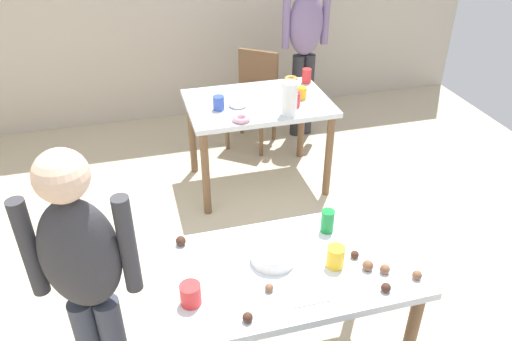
# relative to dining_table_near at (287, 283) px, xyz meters

# --- Properties ---
(dining_table_near) EXTENTS (1.19, 0.68, 0.75)m
(dining_table_near) POSITION_rel_dining_table_near_xyz_m (0.00, 0.00, 0.00)
(dining_table_near) COLOR silver
(dining_table_near) RESTS_ON ground_plane
(dining_table_far) EXTENTS (1.10, 0.75, 0.75)m
(dining_table_far) POSITION_rel_dining_table_near_xyz_m (0.36, 1.82, 0.00)
(dining_table_far) COLOR silver
(dining_table_far) RESTS_ON ground_plane
(chair_far_table) EXTENTS (0.56, 0.56, 0.87)m
(chair_far_table) POSITION_rel_dining_table_near_xyz_m (0.52, 2.53, -0.14)
(chair_far_table) COLOR brown
(chair_far_table) RESTS_ON ground_plane
(person_girl_near) EXTENTS (0.45, 0.26, 1.50)m
(person_girl_near) POSITION_rel_dining_table_near_xyz_m (-0.87, -0.00, 0.26)
(person_girl_near) COLOR #383D4C
(person_girl_near) RESTS_ON ground_plane
(person_adult_far) EXTENTS (0.45, 0.22, 1.60)m
(person_adult_far) POSITION_rel_dining_table_near_xyz_m (1.01, 2.56, 0.33)
(person_adult_far) COLOR #28282D
(person_adult_far) RESTS_ON ground_plane
(mixing_bowl) EXTENTS (0.21, 0.21, 0.07)m
(mixing_bowl) POSITION_rel_dining_table_near_xyz_m (-0.05, 0.05, 0.14)
(mixing_bowl) COLOR white
(mixing_bowl) RESTS_ON dining_table_near
(soda_can) EXTENTS (0.07, 0.07, 0.12)m
(soda_can) POSITION_rel_dining_table_near_xyz_m (0.27, 0.19, 0.17)
(soda_can) COLOR #198438
(soda_can) RESTS_ON dining_table_near
(fork_near) EXTENTS (0.17, 0.02, 0.01)m
(fork_near) POSITION_rel_dining_table_near_xyz_m (0.02, -0.25, 0.11)
(fork_near) COLOR silver
(fork_near) RESTS_ON dining_table_near
(cup_near_0) EXTENTS (0.09, 0.09, 0.10)m
(cup_near_0) POSITION_rel_dining_table_near_xyz_m (-0.47, -0.11, 0.16)
(cup_near_0) COLOR red
(cup_near_0) RESTS_ON dining_table_near
(cup_near_1) EXTENTS (0.08, 0.08, 0.11)m
(cup_near_1) POSITION_rel_dining_table_near_xyz_m (0.21, -0.06, 0.16)
(cup_near_1) COLOR yellow
(cup_near_1) RESTS_ON dining_table_near
(cake_ball_0) EXTENTS (0.04, 0.04, 0.04)m
(cake_ball_0) POSITION_rel_dining_table_near_xyz_m (-0.13, -0.13, 0.13)
(cake_ball_0) COLOR brown
(cake_ball_0) RESTS_ON dining_table_near
(cake_ball_1) EXTENTS (0.04, 0.04, 0.04)m
(cake_ball_1) POSITION_rel_dining_table_near_xyz_m (0.36, -0.27, 0.13)
(cake_ball_1) COLOR #3D2319
(cake_ball_1) RESTS_ON dining_table_near
(cake_ball_2) EXTENTS (0.04, 0.04, 0.04)m
(cake_ball_2) POSITION_rel_dining_table_near_xyz_m (0.32, -0.03, 0.13)
(cake_ball_2) COLOR #3D2319
(cake_ball_2) RESTS_ON dining_table_near
(cake_ball_3) EXTENTS (0.04, 0.04, 0.04)m
(cake_ball_3) POSITION_rel_dining_table_near_xyz_m (-0.26, -0.27, 0.13)
(cake_ball_3) COLOR #3D2319
(cake_ball_3) RESTS_ON dining_table_near
(cake_ball_4) EXTENTS (0.05, 0.05, 0.05)m
(cake_ball_4) POSITION_rel_dining_table_near_xyz_m (0.41, -0.16, 0.13)
(cake_ball_4) COLOR brown
(cake_ball_4) RESTS_ON dining_table_near
(cake_ball_5) EXTENTS (0.05, 0.05, 0.05)m
(cake_ball_5) POSITION_rel_dining_table_near_xyz_m (0.34, -0.12, 0.14)
(cake_ball_5) COLOR brown
(cake_ball_5) RESTS_ON dining_table_near
(cake_ball_6) EXTENTS (0.04, 0.04, 0.04)m
(cake_ball_6) POSITION_rel_dining_table_near_xyz_m (0.53, -0.23, 0.13)
(cake_ball_6) COLOR brown
(cake_ball_6) RESTS_ON dining_table_near
(cake_ball_7) EXTENTS (0.05, 0.05, 0.05)m
(cake_ball_7) POSITION_rel_dining_table_near_xyz_m (-0.46, 0.28, 0.13)
(cake_ball_7) COLOR #3D2319
(cake_ball_7) RESTS_ON dining_table_near
(pitcher_far) EXTENTS (0.12, 0.12, 0.25)m
(pitcher_far) POSITION_rel_dining_table_near_xyz_m (0.51, 1.52, 0.24)
(pitcher_far) COLOR white
(pitcher_far) RESTS_ON dining_table_far
(cup_far_0) EXTENTS (0.08, 0.08, 0.12)m
(cup_far_0) POSITION_rel_dining_table_near_xyz_m (0.85, 2.07, 0.17)
(cup_far_0) COLOR red
(cup_far_0) RESTS_ON dining_table_far
(cup_far_1) EXTENTS (0.09, 0.09, 0.11)m
(cup_far_1) POSITION_rel_dining_table_near_xyz_m (0.60, 1.64, 0.17)
(cup_far_1) COLOR red
(cup_far_1) RESTS_ON dining_table_far
(cup_far_2) EXTENTS (0.07, 0.07, 0.09)m
(cup_far_2) POSITION_rel_dining_table_near_xyz_m (0.70, 1.77, 0.16)
(cup_far_2) COLOR yellow
(cup_far_2) RESTS_ON dining_table_far
(cup_far_3) EXTENTS (0.08, 0.08, 0.11)m
(cup_far_3) POSITION_rel_dining_table_near_xyz_m (0.03, 1.74, 0.16)
(cup_far_3) COLOR #3351B2
(cup_far_3) RESTS_ON dining_table_far
(donut_far_0) EXTENTS (0.13, 0.13, 0.04)m
(donut_far_0) POSITION_rel_dining_table_near_xyz_m (0.15, 1.51, 0.13)
(donut_far_0) COLOR pink
(donut_far_0) RESTS_ON dining_table_far
(donut_far_1) EXTENTS (0.14, 0.14, 0.04)m
(donut_far_1) POSITION_rel_dining_table_near_xyz_m (0.18, 1.76, 0.13)
(donut_far_1) COLOR white
(donut_far_1) RESTS_ON dining_table_far
(donut_far_2) EXTENTS (0.11, 0.11, 0.03)m
(donut_far_2) POSITION_rel_dining_table_near_xyz_m (0.73, 2.14, 0.13)
(donut_far_2) COLOR gold
(donut_far_2) RESTS_ON dining_table_far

